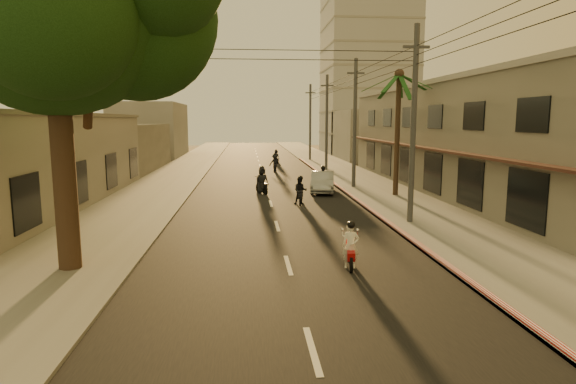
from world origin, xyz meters
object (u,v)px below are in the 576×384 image
(scooter_mid_a, at_px, (300,191))
(scooter_mid_b, at_px, (323,180))
(palm_tree, at_px, (399,81))
(scooter_red, at_px, (351,247))
(parked_car, at_px, (322,182))
(scooter_far_a, at_px, (262,181))
(scooter_far_b, at_px, (275,163))
(scooter_far_c, at_px, (276,157))

(scooter_mid_a, xyz_separation_m, scooter_mid_b, (2.05, 4.79, 0.05))
(palm_tree, xyz_separation_m, scooter_red, (-5.99, -14.43, -6.45))
(scooter_mid_b, distance_m, parked_car, 0.36)
(scooter_far_a, xyz_separation_m, parked_car, (4.05, 0.22, -0.14))
(scooter_red, height_order, scooter_far_b, scooter_far_b)
(scooter_far_c, bearing_deg, scooter_mid_a, -106.29)
(scooter_far_a, bearing_deg, scooter_mid_a, -84.23)
(scooter_mid_a, xyz_separation_m, scooter_far_b, (-0.45, 17.56, 0.05))
(scooter_mid_a, bearing_deg, scooter_far_a, 124.09)
(scooter_far_a, bearing_deg, scooter_red, -102.07)
(scooter_mid_b, bearing_deg, scooter_far_b, 89.08)
(scooter_mid_a, height_order, parked_car, scooter_mid_a)
(scooter_mid_b, height_order, scooter_far_b, scooter_mid_b)
(scooter_far_a, distance_m, parked_car, 4.06)
(scooter_mid_a, relative_size, scooter_far_b, 0.94)
(palm_tree, bearing_deg, parked_car, 153.35)
(palm_tree, xyz_separation_m, scooter_far_a, (-8.37, 1.95, -6.32))
(scooter_mid_a, height_order, scooter_far_b, scooter_far_b)
(parked_car, bearing_deg, scooter_far_c, 104.22)
(scooter_far_a, distance_m, scooter_far_b, 13.43)
(scooter_mid_b, bearing_deg, palm_tree, -42.53)
(scooter_far_c, bearing_deg, scooter_far_b, -109.99)
(palm_tree, xyz_separation_m, parked_car, (-4.33, 2.17, -6.45))
(scooter_far_b, relative_size, parked_car, 0.41)
(scooter_far_a, height_order, scooter_far_c, scooter_far_a)
(scooter_red, distance_m, scooter_mid_b, 17.02)
(parked_car, xyz_separation_m, scooter_far_c, (-1.80, 21.84, 0.02))
(palm_tree, bearing_deg, scooter_far_c, 104.32)
(palm_tree, xyz_separation_m, scooter_mid_b, (-4.25, 2.51, -6.35))
(scooter_red, bearing_deg, palm_tree, 76.76)
(scooter_far_a, xyz_separation_m, scooter_far_b, (1.63, 13.34, -0.03))
(scooter_red, relative_size, scooter_far_a, 0.88)
(scooter_far_b, bearing_deg, parked_car, -74.78)
(palm_tree, bearing_deg, scooter_far_b, 113.82)
(scooter_mid_b, distance_m, scooter_far_b, 13.02)
(scooter_red, xyz_separation_m, scooter_far_a, (-2.38, 16.37, 0.14))
(scooter_red, xyz_separation_m, scooter_mid_a, (-0.31, 12.15, 0.06))
(scooter_mid_b, relative_size, parked_car, 0.40)
(palm_tree, height_order, scooter_mid_b, palm_tree)
(scooter_mid_a, relative_size, parked_car, 0.38)
(scooter_mid_b, xyz_separation_m, scooter_far_b, (-2.50, 12.78, 0.00))
(scooter_mid_b, height_order, scooter_far_a, scooter_far_a)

